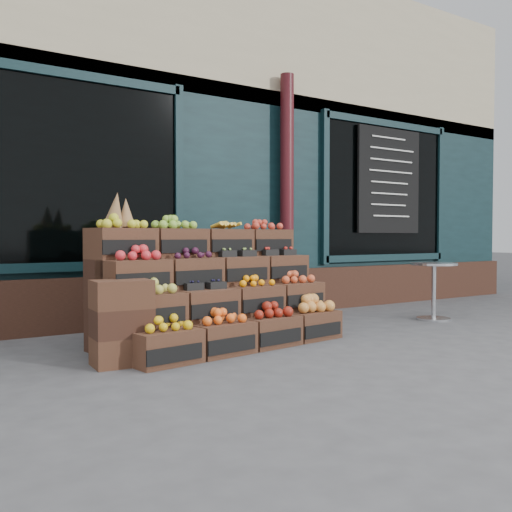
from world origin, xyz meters
TOP-DOWN VIEW (x-y plane):
  - ground at (0.00, 0.00)m, footprint 60.00×60.00m
  - shop_facade at (0.00, 5.11)m, footprint 12.00×6.24m
  - crate_display at (-0.63, 0.80)m, footprint 2.44×1.42m
  - spare_crates at (-1.74, 0.37)m, footprint 0.49×0.35m
  - bistro_table at (2.41, 0.60)m, footprint 0.57×0.57m
  - shopkeeper at (-1.51, 2.68)m, footprint 0.73×0.56m

SIDE VIEW (x-z plane):
  - ground at x=0.00m, z-range 0.00..0.00m
  - spare_crates at x=-1.74m, z-range 0.00..0.70m
  - crate_display at x=-0.63m, z-range -0.28..1.17m
  - bistro_table at x=2.41m, z-range 0.09..0.81m
  - shopkeeper at x=-1.51m, z-range 0.00..1.82m
  - shop_facade at x=0.00m, z-range 0.00..4.80m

